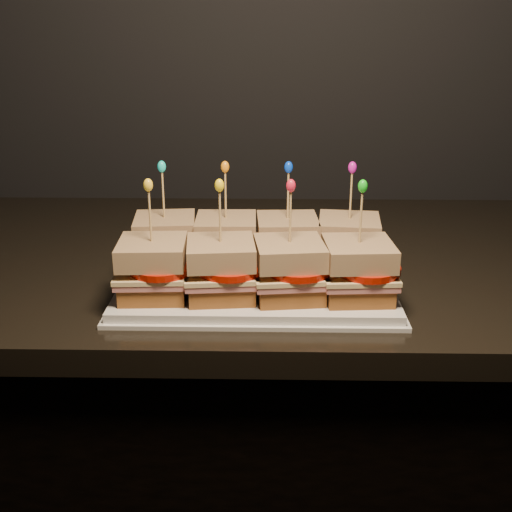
{
  "coord_description": "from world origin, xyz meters",
  "views": [
    {
      "loc": [
        -0.67,
        0.66,
        1.24
      ],
      "look_at": [
        -0.68,
        1.49,
        0.93
      ],
      "focal_mm": 45.0,
      "sensor_mm": 36.0,
      "label": 1
    }
  ],
  "objects": [
    {
      "name": "sandwich_0_cheese",
      "position": [
        -0.82,
        1.55,
        0.93
      ],
      "size": [
        0.1,
        0.1,
        0.01
      ],
      "primitive_type": "cube",
      "rotation": [
        0.0,
        0.0,
        0.1
      ],
      "color": "#E7C88A",
      "rests_on": "sandwich_0_ham"
    },
    {
      "name": "sandwich_2_ham",
      "position": [
        -0.64,
        1.55,
        0.92
      ],
      "size": [
        0.1,
        0.1,
        0.01
      ],
      "primitive_type": "cube",
      "rotation": [
        0.0,
        0.0,
        0.05
      ],
      "color": "#B35D5C",
      "rests_on": "sandwich_2_bread_bot"
    },
    {
      "name": "sandwich_7_ham",
      "position": [
        -0.55,
        1.44,
        0.92
      ],
      "size": [
        0.1,
        0.1,
        0.01
      ],
      "primitive_type": "cube",
      "rotation": [
        0.0,
        0.0,
        0.07
      ],
      "color": "#B35D5C",
      "rests_on": "sandwich_7_bread_bot"
    },
    {
      "name": "sandwich_3_bread_top",
      "position": [
        -0.55,
        1.55,
        0.95
      ],
      "size": [
        0.1,
        0.1,
        0.03
      ],
      "primitive_type": "cube",
      "rotation": [
        0.0,
        0.0,
        -0.1
      ],
      "color": "#592B0F",
      "rests_on": "sandwich_3_tomato"
    },
    {
      "name": "sandwich_5_cheese",
      "position": [
        -0.73,
        1.44,
        0.93
      ],
      "size": [
        0.1,
        0.1,
        0.01
      ],
      "primitive_type": "cube",
      "rotation": [
        0.0,
        0.0,
        0.1
      ],
      "color": "#E7C88A",
      "rests_on": "sandwich_5_ham"
    },
    {
      "name": "sandwich_4_tomato",
      "position": [
        -0.81,
        1.43,
        0.94
      ],
      "size": [
        0.09,
        0.09,
        0.01
      ],
      "primitive_type": "cylinder",
      "color": "#B61707",
      "rests_on": "sandwich_4_cheese"
    },
    {
      "name": "sandwich_3_cheese",
      "position": [
        -0.55,
        1.55,
        0.93
      ],
      "size": [
        0.1,
        0.1,
        0.01
      ],
      "primitive_type": "cube",
      "rotation": [
        0.0,
        0.0,
        -0.1
      ],
      "color": "#E7C88A",
      "rests_on": "sandwich_3_ham"
    },
    {
      "name": "sandwich_4_frill",
      "position": [
        -0.82,
        1.44,
        1.04
      ],
      "size": [
        0.01,
        0.01,
        0.02
      ],
      "primitive_type": "ellipsoid",
      "color": "yellow",
      "rests_on": "sandwich_4_pick"
    },
    {
      "name": "sandwich_2_bread_bot",
      "position": [
        -0.64,
        1.55,
        0.91
      ],
      "size": [
        0.09,
        0.09,
        0.02
      ],
      "primitive_type": "cube",
      "rotation": [
        0.0,
        0.0,
        0.05
      ],
      "color": "#5C3512",
      "rests_on": "platter"
    },
    {
      "name": "sandwich_7_frill",
      "position": [
        -0.55,
        1.44,
        1.04
      ],
      "size": [
        0.01,
        0.01,
        0.02
      ],
      "primitive_type": "ellipsoid",
      "color": "#16B819",
      "rests_on": "sandwich_7_pick"
    },
    {
      "name": "sandwich_6_ham",
      "position": [
        -0.64,
        1.44,
        0.92
      ],
      "size": [
        0.1,
        0.1,
        0.01
      ],
      "primitive_type": "cube",
      "rotation": [
        0.0,
        0.0,
        0.12
      ],
      "color": "#B35D5C",
      "rests_on": "sandwich_6_bread_bot"
    },
    {
      "name": "sandwich_3_ham",
      "position": [
        -0.55,
        1.55,
        0.92
      ],
      "size": [
        0.1,
        0.1,
        0.01
      ],
      "primitive_type": "cube",
      "rotation": [
        0.0,
        0.0,
        -0.1
      ],
      "color": "#B35D5C",
      "rests_on": "sandwich_3_bread_bot"
    },
    {
      "name": "sandwich_2_pick",
      "position": [
        -0.64,
        1.55,
        1.0
      ],
      "size": [
        0.0,
        0.0,
        0.09
      ],
      "primitive_type": "cylinder",
      "color": "tan",
      "rests_on": "sandwich_2_bread_top"
    },
    {
      "name": "sandwich_1_cheese",
      "position": [
        -0.73,
        1.55,
        0.93
      ],
      "size": [
        0.1,
        0.09,
        0.01
      ],
      "primitive_type": "cube",
      "rotation": [
        0.0,
        0.0,
        0.02
      ],
      "color": "#E7C88A",
      "rests_on": "sandwich_1_ham"
    },
    {
      "name": "platter",
      "position": [
        -0.68,
        1.49,
        0.88
      ],
      "size": [
        0.38,
        0.23,
        0.02
      ],
      "primitive_type": "cube",
      "color": "silver",
      "rests_on": "granite_slab"
    },
    {
      "name": "sandwich_4_ham",
      "position": [
        -0.82,
        1.44,
        0.92
      ],
      "size": [
        0.1,
        0.1,
        0.01
      ],
      "primitive_type": "cube",
      "rotation": [
        0.0,
        0.0,
        0.05
      ],
      "color": "#B35D5C",
      "rests_on": "sandwich_4_bread_bot"
    },
    {
      "name": "sandwich_7_bread_top",
      "position": [
        -0.55,
        1.44,
        0.95
      ],
      "size": [
        0.09,
        0.09,
        0.03
      ],
      "primitive_type": "cube",
      "rotation": [
        0.0,
        0.0,
        0.07
      ],
      "color": "#592B0F",
      "rests_on": "sandwich_7_tomato"
    },
    {
      "name": "sandwich_6_frill",
      "position": [
        -0.64,
        1.44,
        1.04
      ],
      "size": [
        0.01,
        0.01,
        0.02
      ],
      "primitive_type": "ellipsoid",
      "color": "red",
      "rests_on": "sandwich_6_pick"
    },
    {
      "name": "sandwich_1_pick",
      "position": [
        -0.73,
        1.55,
        1.0
      ],
      "size": [
        0.0,
        0.0,
        0.09
      ],
      "primitive_type": "cylinder",
      "color": "tan",
      "rests_on": "sandwich_1_bread_top"
    },
    {
      "name": "sandwich_3_pick",
      "position": [
        -0.55,
        1.55,
        1.0
      ],
      "size": [
        0.0,
        0.0,
        0.09
      ],
      "primitive_type": "cylinder",
      "color": "tan",
      "rests_on": "sandwich_3_bread_top"
    },
    {
      "name": "sandwich_5_frill",
      "position": [
        -0.73,
        1.44,
        1.04
      ],
      "size": [
        0.01,
        0.01,
        0.02
      ],
      "primitive_type": "ellipsoid",
      "color": "yellow",
      "rests_on": "sandwich_5_pick"
    },
    {
      "name": "sandwich_2_bread_top",
      "position": [
        -0.64,
        1.55,
        0.95
      ],
      "size": [
        0.09,
        0.09,
        0.03
      ],
      "primitive_type": "cube",
      "rotation": [
        0.0,
        0.0,
        0.05
      ],
      "color": "#592B0F",
      "rests_on": "sandwich_2_tomato"
    },
    {
      "name": "sandwich_3_tomato",
      "position": [
        -0.54,
        1.54,
        0.94
      ],
      "size": [
        0.09,
        0.09,
        0.01
      ],
      "primitive_type": "cylinder",
      "color": "#B61707",
      "rests_on": "sandwich_3_cheese"
    },
    {
      "name": "sandwich_6_bread_bot",
      "position": [
        -0.64,
        1.44,
        0.91
      ],
      "size": [
        0.09,
        0.09,
        0.02
      ],
      "primitive_type": "cube",
      "rotation": [
        0.0,
        0.0,
        0.12
      ],
      "color": "#5C3512",
      "rests_on": "platter"
    },
    {
      "name": "sandwich_7_pick",
      "position": [
        -0.55,
        1.44,
        1.0
      ],
      "size": [
        0.0,
        0.0,
        0.09
      ],
      "primitive_type": "cylinder",
      "color": "tan",
      "rests_on": "sandwich_7_bread_top"
    },
    {
      "name": "sandwich_3_bread_bot",
      "position": [
        -0.55,
        1.55,
        0.91
      ],
      "size": [
        0.09,
        0.09,
        0.02
      ],
      "primitive_type": "cube",
      "rotation": [
        0.0,
        0.0,
        -0.1
      ],
      "color": "#5C3512",
      "rests_on": "platter"
    },
    {
      "name": "sandwich_1_tomato",
      "position": [
        -0.72,
        1.54,
        0.94
      ],
      "size": [
        0.09,
        0.09,
        0.01
      ],
      "primitive_type": "cylinder",
      "color": "#B61707",
      "rests_on": "sandwich_1_cheese"
    },
    {
      "name": "sandwich_5_bread_bot",
      "position": [
        -0.73,
        1.44,
        0.91
      ],
      "size": [
        0.09,
        0.09,
        0.02
      ],
      "primitive_type": "cube",
      "rotation": [
        0.0,
        0.0,
        0.1
      ],
      "color": "#5C3512",
      "rests_on": "platter"
    },
    {
      "name": "sandwich_2_tomato",
      "position": [
        -0.63,
        1.54,
        0.94
      ],
      "size": [
        0.09,
        0.09,
        0.01
      ],
      "primitive_type": "cylinder",
      "color": "#B61707",
      "rests_on": "sandwich_2_cheese"
    },
    {
      "name": "sandwich_5_bread_top",
      "position": [
        -0.73,
        1.44,
        0.95
      ],
      "size": [
        0.1,
        0.1,
        0.03
      ],
      "primitive_type": "cube",
      "rotation": [
        0.0,
        0.0,
        0.1
      ],
      "color": "#592B0F",
      "rests_on": "sandwich_5_tomato"
    },
    {
      "name": "sandwich_6_pick",
      "position": [
        -0.64,
        1.44,
        1.0
      ],
      "size": [
        0.0,
        0.0,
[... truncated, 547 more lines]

